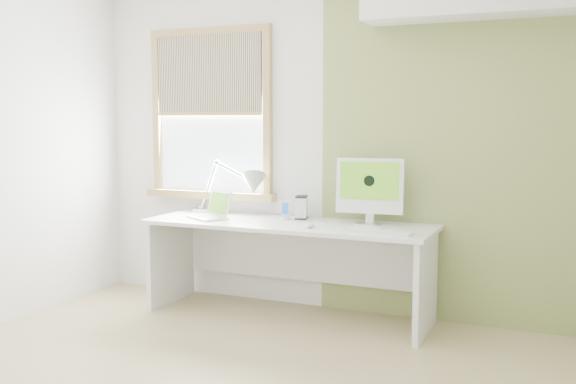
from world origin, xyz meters
The scene contains 11 objects.
room centered at (0.00, 0.00, 1.30)m, with size 4.04×3.54×2.64m.
accent_wall centered at (1.00, 1.74, 1.30)m, with size 2.00×0.02×2.60m, color olive.
window centered at (-1.00, 1.71, 1.54)m, with size 1.20×0.14×1.42m.
desk centered at (-0.14, 1.44, 0.53)m, with size 2.20×0.70×0.73m.
desk_lamp centered at (-0.62, 1.58, 0.96)m, with size 0.77×0.34×0.44m.
laptop centered at (-0.78, 1.35, 0.78)m, with size 0.39×0.37×0.22m.
phone_dock centered at (-0.23, 1.51, 0.77)m, with size 0.09×0.09×0.15m.
external_drive centered at (-0.12, 1.60, 0.82)m, with size 0.12×0.16×0.18m.
imac centered at (0.45, 1.54, 1.00)m, with size 0.50×0.18×0.49m.
keyboard centered at (0.62, 1.19, 0.74)m, with size 0.48×0.19×0.02m.
mouse centered at (0.09, 1.22, 0.75)m, with size 0.06×0.11×0.03m, color white.
Camera 1 is at (1.83, -3.17, 1.50)m, focal length 41.50 mm.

